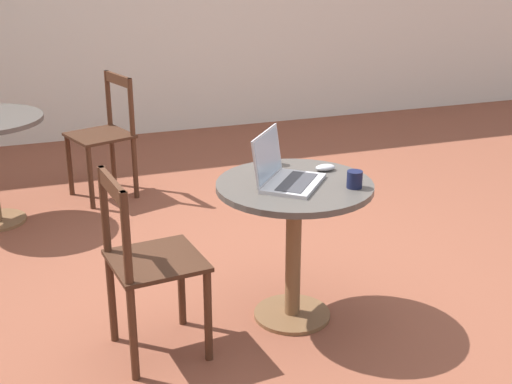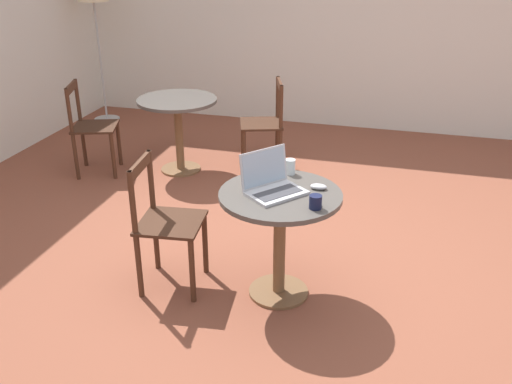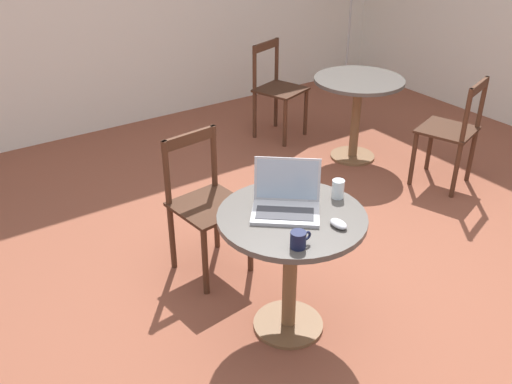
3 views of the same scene
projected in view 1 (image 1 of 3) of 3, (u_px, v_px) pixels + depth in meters
ground_plane at (268, 286)px, 3.85m from camera, size 16.00×16.00×0.00m
cafe_table_near at (294, 214)px, 3.37m from camera, size 0.74×0.74×0.71m
chair_near_back at (148, 265)px, 3.11m from camera, size 0.43×0.43×0.86m
chair_mid_front at (105, 136)px, 5.00m from camera, size 0.49×0.49×0.86m
laptop at (285, 174)px, 3.28m from camera, size 0.42×0.41×0.24m
mouse at (325, 167)px, 3.47m from camera, size 0.06×0.10×0.03m
mug at (354, 179)px, 3.24m from camera, size 0.11×0.07×0.08m
drinking_glass at (271, 155)px, 3.56m from camera, size 0.06×0.06×0.10m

